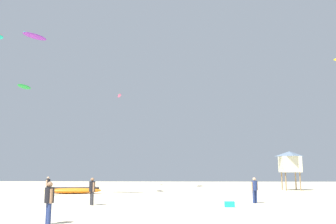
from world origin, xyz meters
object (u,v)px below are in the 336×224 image
Objects in this scene: kite_grounded_near at (73,190)px; kite_aloft_3 at (119,96)px; person_midground at (92,189)px; lifeguard_tower at (290,161)px; cooler_box at (230,204)px; person_foreground at (49,199)px; person_right at (48,184)px; kite_aloft_7 at (35,36)px; kite_aloft_5 at (24,87)px; person_left at (255,188)px.

kite_grounded_near is 2.51× the size of kite_aloft_3.
lifeguard_tower reaches higher than person_midground.
cooler_box is at bearing -42.51° from kite_grounded_near.
kite_aloft_3 is at bearing 154.41° from lifeguard_tower.
kite_aloft_3 is at bearing 112.46° from cooler_box.
person_foreground reaches higher than person_right.
cooler_box is (8.20, -0.86, -0.80)m from person_midground.
kite_aloft_7 is (-24.56, 28.42, 21.65)m from cooler_box.
kite_aloft_7 is (-11.91, 16.82, 21.52)m from kite_grounded_near.
kite_aloft_5 is (-12.01, -4.00, 0.45)m from kite_aloft_3.
kite_aloft_3 is at bearing -120.76° from person_midground.
kite_aloft_7 is at bearing -164.33° from person_left.
person_foreground is 1.00× the size of person_left.
person_left is at bearing 167.42° from person_right.
person_foreground is 0.44× the size of kite_aloft_7.
kite_aloft_7 reaches higher than lifeguard_tower.
person_left is 35.56m from kite_aloft_5.
kite_grounded_near is 20.64m from kite_aloft_3.
kite_aloft_3 is at bearing 18.44° from kite_aloft_5.
kite_aloft_5 is at bearing -77.87° from kite_aloft_7.
person_right is 21.81m from kite_aloft_5.
person_midground is at bearing 52.63° from person_foreground.
person_foreground is at bearing -75.70° from kite_grounded_near.
person_midground is 0.31× the size of kite_grounded_near.
person_midground is at bearing -110.33° from person_left.
kite_aloft_7 reaches higher than person_foreground.
lifeguard_tower is 20.54m from cooler_box.
person_foreground is 10.56m from cooler_box.
kite_grounded_near is 1.93× the size of kite_aloft_5.
kite_aloft_3 is at bearing -1.34° from kite_aloft_7.
person_foreground is 0.78× the size of kite_aloft_3.
kite_grounded_near is (-4.72, 18.52, -0.66)m from person_foreground.
kite_grounded_near is at bearing -105.42° from person_midground.
lifeguard_tower is (16.84, 25.21, 2.10)m from person_foreground.
cooler_box is 0.21× the size of kite_aloft_5.
lifeguard_tower is 1.52× the size of kite_aloft_5.
person_left is 17.08m from person_right.
person_midground is 30.42m from kite_aloft_5.
cooler_box is at bearing 136.10° from person_midground.
person_midground reaches higher than kite_grounded_near.
person_midground is (-0.28, 7.79, 0.00)m from person_foreground.
kite_aloft_3 reaches higher than person_left.
cooler_box is (7.93, 6.93, -0.79)m from person_foreground.
cooler_box is (-8.91, -18.28, -2.89)m from lifeguard_tower.
lifeguard_tower reaches higher than person_left.
kite_aloft_3 is 0.77× the size of kite_aloft_5.
kite_aloft_5 is (-23.63, 24.11, 12.91)m from cooler_box.
kite_aloft_5 reaches higher than cooler_box.
person_right reaches higher than kite_grounded_near.
person_foreground is 1.03× the size of person_right.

